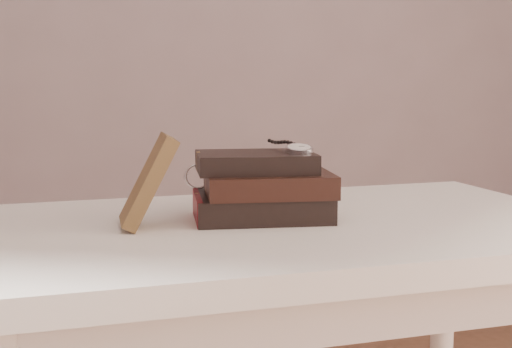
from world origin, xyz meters
name	(u,v)px	position (x,y,z in m)	size (l,w,h in m)	color
table	(290,275)	(0.00, 0.35, 0.66)	(1.00, 0.60, 0.75)	white
book_stack	(263,188)	(-0.04, 0.38, 0.80)	(0.24, 0.19, 0.11)	black
journal	(149,181)	(-0.23, 0.37, 0.82)	(0.02, 0.09, 0.15)	#4A341C
pocket_watch	(297,148)	(0.02, 0.36, 0.87)	(0.05, 0.15, 0.02)	silver
eyeglasses	(211,176)	(-0.10, 0.46, 0.81)	(0.11, 0.12, 0.04)	silver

